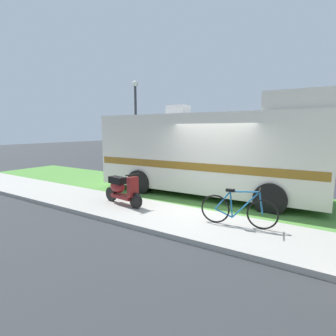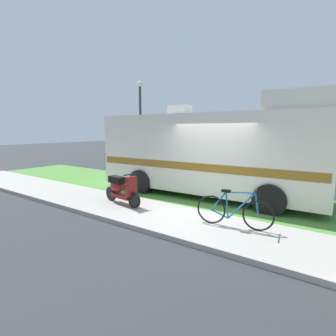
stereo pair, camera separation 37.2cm
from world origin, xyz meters
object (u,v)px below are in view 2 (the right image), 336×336
(scooter, at_px, (121,188))
(pickup_truck_near, at_px, (226,156))
(bicycle, at_px, (234,211))
(street_lamp_post, at_px, (140,120))
(pickup_truck_far, at_px, (248,153))
(motorhome_rv, at_px, (211,152))

(scooter, distance_m, pickup_truck_near, 7.12)
(bicycle, bearing_deg, scooter, -178.26)
(scooter, height_order, street_lamp_post, street_lamp_post)
(bicycle, height_order, pickup_truck_far, pickup_truck_far)
(pickup_truck_near, bearing_deg, motorhome_rv, -73.61)
(scooter, height_order, bicycle, scooter)
(bicycle, bearing_deg, pickup_truck_far, 106.94)
(pickup_truck_near, distance_m, pickup_truck_far, 3.02)
(pickup_truck_far, bearing_deg, scooter, -92.47)
(motorhome_rv, bearing_deg, scooter, -120.49)
(motorhome_rv, xyz_separation_m, street_lamp_post, (-4.87, 1.93, 1.23))
(motorhome_rv, height_order, street_lamp_post, street_lamp_post)
(scooter, xyz_separation_m, bicycle, (3.48, 0.11, -0.08))
(scooter, height_order, pickup_truck_near, pickup_truck_near)
(bicycle, distance_m, street_lamp_post, 8.46)
(motorhome_rv, height_order, pickup_truck_near, motorhome_rv)
(motorhome_rv, relative_size, pickup_truck_far, 1.37)
(street_lamp_post, bearing_deg, pickup_truck_far, 55.86)
(bicycle, distance_m, pickup_truck_near, 7.69)
(scooter, bearing_deg, bicycle, 1.74)
(scooter, xyz_separation_m, pickup_truck_far, (0.44, 10.11, 0.35))
(scooter, xyz_separation_m, street_lamp_post, (-3.27, 4.65, 2.23))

